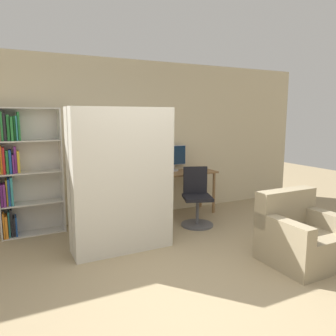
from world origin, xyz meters
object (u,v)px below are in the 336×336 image
object	(u,v)px
monitor	(173,157)
bookshelf	(21,169)
office_chair	(197,202)
mattress_far	(119,179)
armchair	(299,236)
mattress_near	(125,182)

from	to	relation	value
monitor	bookshelf	xyz separation A→B (m)	(-2.53, -0.01, -0.04)
monitor	office_chair	size ratio (longest dim) A/B	0.54
office_chair	mattress_far	distance (m)	1.54
monitor	armchair	bearing A→B (deg)	-80.90
office_chair	mattress_far	bearing A→B (deg)	-168.47
monitor	mattress_far	distance (m)	1.77
bookshelf	mattress_near	bearing A→B (deg)	-49.45
mattress_near	mattress_far	distance (m)	0.25
monitor	bookshelf	world-z (taller)	bookshelf
office_chair	bookshelf	bearing A→B (deg)	162.70
office_chair	mattress_near	xyz separation A→B (m)	(-1.41, -0.53, 0.56)
monitor	mattress_far	bearing A→B (deg)	-142.00
office_chair	bookshelf	size ratio (longest dim) A/B	0.50
mattress_far	armchair	size ratio (longest dim) A/B	2.21
mattress_near	mattress_far	bearing A→B (deg)	90.00
bookshelf	armchair	world-z (taller)	bookshelf
monitor	armchair	distance (m)	2.67
office_chair	mattress_far	xyz separation A→B (m)	(-1.41, -0.29, 0.56)
office_chair	mattress_far	world-z (taller)	mattress_far
mattress_near	armchair	world-z (taller)	mattress_near
bookshelf	mattress_near	size ratio (longest dim) A/B	1.00
office_chair	bookshelf	world-z (taller)	bookshelf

